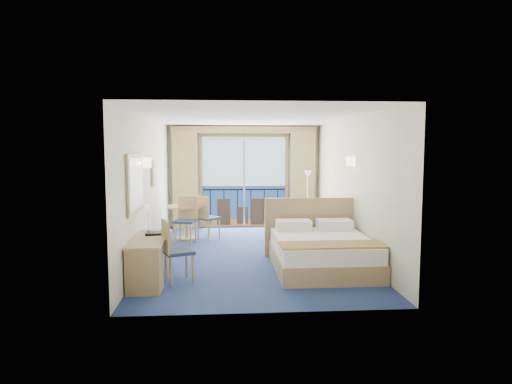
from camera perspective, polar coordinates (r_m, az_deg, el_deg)
name	(u,v)px	position (r m, az deg, el deg)	size (l,w,h in m)	color
floor	(252,254)	(9.19, -0.52, -7.77)	(6.50, 6.50, 0.00)	navy
room_walls	(252,165)	(8.95, -0.53, 3.37)	(4.04, 6.54, 2.72)	white
balcony_door	(244,184)	(12.20, -1.53, 0.97)	(2.36, 0.03, 2.52)	navy
curtain_left	(185,180)	(12.06, -8.84, 1.50)	(0.65, 0.22, 2.55)	tan
curtain_right	(302,179)	(12.21, 5.82, 1.58)	(0.65, 0.22, 2.55)	tan
pelmet	(244,130)	(12.05, -1.49, 7.77)	(3.80, 0.25, 0.18)	#A28158
mirror	(135,183)	(7.58, -14.83, 1.05)	(0.05, 1.25, 0.95)	#A28158
wall_print	(154,173)	(9.49, -12.68, 2.29)	(0.04, 0.42, 0.52)	#A28158
sconce_left	(146,163)	(8.44, -13.55, 3.57)	(0.18, 0.18, 0.18)	#FFDCB2
sconce_right	(351,162)	(9.13, 11.80, 3.75)	(0.18, 0.18, 0.18)	#FFDCB2
bed	(321,250)	(8.16, 8.15, -7.25)	(1.81, 2.16, 1.14)	#A28158
nightstand	(337,238)	(9.70, 10.05, -5.67)	(0.37, 0.35, 0.49)	#9C8153
phone	(338,225)	(9.64, 10.17, -4.03)	(0.19, 0.15, 0.08)	silver
armchair	(306,221)	(11.05, 6.28, -3.66)	(0.75, 0.78, 0.71)	#474E56
floor_lamp	(308,185)	(11.64, 6.49, 0.84)	(0.21, 0.21, 1.54)	silver
desk	(146,264)	(7.10, -13.63, -8.71)	(0.52, 1.51, 0.71)	#A28158
desk_chair	(173,247)	(7.33, -10.31, -6.80)	(0.56, 0.56, 1.00)	#202E4C
folder	(157,233)	(7.67, -12.29, -5.05)	(0.36, 0.27, 0.03)	black
desk_lamp	(148,213)	(7.86, -13.33, -2.61)	(0.11, 0.11, 0.42)	silver
round_table	(186,214)	(10.71, -8.69, -2.69)	(0.87, 0.87, 0.78)	#A28158
table_chair_a	(206,215)	(10.63, -6.29, -2.85)	(0.62, 0.62, 1.01)	#202E4C
table_chair_b	(186,217)	(10.26, -8.70, -3.08)	(0.54, 0.55, 1.04)	#202E4C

